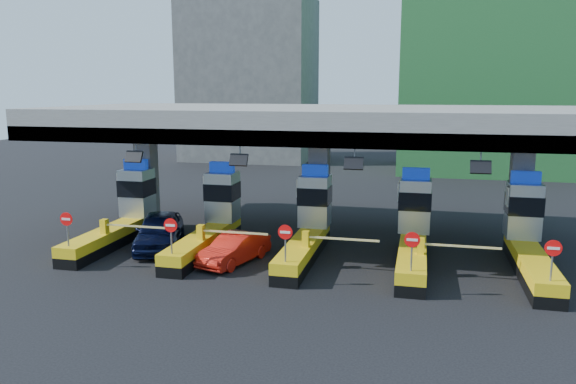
# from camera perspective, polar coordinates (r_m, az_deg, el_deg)

# --- Properties ---
(ground) EXTENTS (120.00, 120.00, 0.00)m
(ground) POSITION_cam_1_polar(r_m,az_deg,el_deg) (27.59, 2.01, -6.28)
(ground) COLOR black
(ground) RESTS_ON ground
(toll_canopy) EXTENTS (28.00, 12.09, 7.00)m
(toll_canopy) POSITION_cam_1_polar(r_m,az_deg,el_deg) (29.31, 3.21, 6.89)
(toll_canopy) COLOR slate
(toll_canopy) RESTS_ON ground
(toll_lane_far_left) EXTENTS (4.43, 8.00, 4.16)m
(toll_lane_far_left) POSITION_cam_1_polar(r_m,az_deg,el_deg) (30.97, -16.33, -2.18)
(toll_lane_far_left) COLOR black
(toll_lane_far_left) RESTS_ON ground
(toll_lane_left) EXTENTS (4.43, 8.00, 4.16)m
(toll_lane_left) POSITION_cam_1_polar(r_m,az_deg,el_deg) (28.85, -7.65, -2.76)
(toll_lane_left) COLOR black
(toll_lane_left) RESTS_ON ground
(toll_lane_center) EXTENTS (4.43, 8.00, 4.16)m
(toll_lane_center) POSITION_cam_1_polar(r_m,az_deg,el_deg) (27.49, 2.15, -3.33)
(toll_lane_center) COLOR black
(toll_lane_center) RESTS_ON ground
(toll_lane_right) EXTENTS (4.43, 8.00, 4.16)m
(toll_lane_right) POSITION_cam_1_polar(r_m,az_deg,el_deg) (26.99, 12.64, -3.83)
(toll_lane_right) COLOR black
(toll_lane_right) RESTS_ON ground
(toll_lane_far_right) EXTENTS (4.43, 8.00, 4.16)m
(toll_lane_far_right) POSITION_cam_1_polar(r_m,az_deg,el_deg) (27.42, 23.16, -4.21)
(toll_lane_far_right) COLOR black
(toll_lane_far_right) RESTS_ON ground
(bg_building_scaffold) EXTENTS (18.00, 12.00, 28.00)m
(bg_building_scaffold) POSITION_cam_1_polar(r_m,az_deg,el_deg) (58.63, 20.81, 15.69)
(bg_building_scaffold) COLOR #1E5926
(bg_building_scaffold) RESTS_ON ground
(bg_building_concrete) EXTENTS (14.00, 10.00, 18.00)m
(bg_building_concrete) POSITION_cam_1_polar(r_m,az_deg,el_deg) (64.83, -3.89, 11.32)
(bg_building_concrete) COLOR #4C4C49
(bg_building_concrete) RESTS_ON ground
(van) EXTENTS (3.71, 5.71, 1.81)m
(van) POSITION_cam_1_polar(r_m,az_deg,el_deg) (29.00, -12.92, -3.86)
(van) COLOR black
(van) RESTS_ON ground
(red_car) EXTENTS (2.59, 4.38, 1.36)m
(red_car) POSITION_cam_1_polar(r_m,az_deg,el_deg) (26.06, -5.47, -5.77)
(red_car) COLOR red
(red_car) RESTS_ON ground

